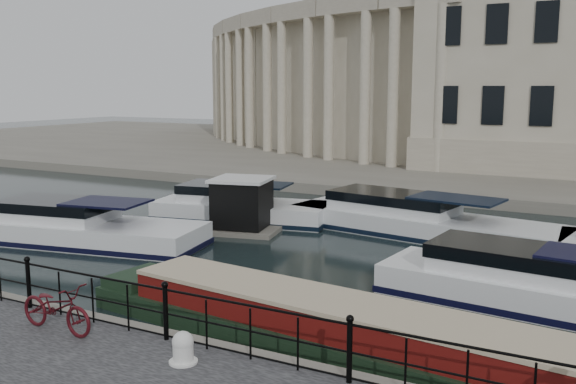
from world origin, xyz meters
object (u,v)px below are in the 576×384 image
object	(u,v)px
bicycle	(56,308)
narrowboat	(362,344)
mooring_bollard	(183,348)
harbour_hut	(242,207)

from	to	relation	value
bicycle	narrowboat	distance (m)	6.39
bicycle	narrowboat	size ratio (longest dim) A/B	0.14
mooring_bollard	narrowboat	size ratio (longest dim) A/B	0.04
mooring_bollard	narrowboat	world-z (taller)	narrowboat
bicycle	mooring_bollard	bearing A→B (deg)	-87.68
bicycle	harbour_hut	world-z (taller)	harbour_hut
mooring_bollard	narrowboat	distance (m)	3.73
mooring_bollard	bicycle	bearing A→B (deg)	-179.60
harbour_hut	mooring_bollard	bearing A→B (deg)	-75.24
mooring_bollard	harbour_hut	distance (m)	13.40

